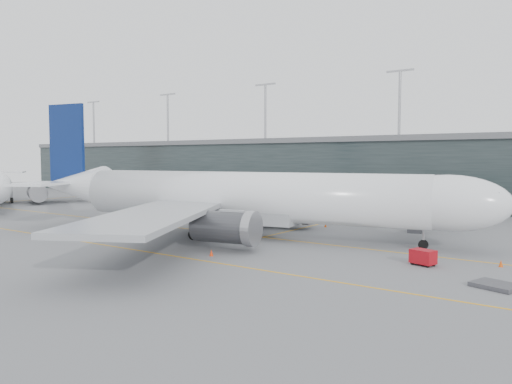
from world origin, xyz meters
The scene contains 17 objects.
ground centered at (0.00, 0.00, 0.00)m, with size 320.00×320.00×0.00m, color slate.
taxiline_a centered at (0.00, -4.00, 0.01)m, with size 160.00×0.25×0.02m, color orange.
taxiline_b centered at (0.00, -20.00, 0.01)m, with size 160.00×0.25×0.02m, color orange.
taxiline_lead_main centered at (5.00, 20.00, 0.01)m, with size 0.25×60.00×0.02m, color orange.
taxiline_lead_adj centered at (-75.00, 20.00, 0.01)m, with size 0.25×60.00×0.02m, color orange.
terminal centered at (0.00, 58.00, 7.62)m, with size 240.00×36.00×29.00m.
main_aircraft centered at (2.36, -5.11, 5.33)m, with size 67.43×62.48×19.00m.
jet_bridge centered at (18.53, 26.47, 5.49)m, with size 14.27×47.64×7.34m.
gse_cart centered at (27.79, -9.11, 0.88)m, with size 2.63×2.07×1.57m.
baggage_dolly centered at (35.25, -14.14, 0.20)m, with size 3.40×2.72×0.34m, color #3C3C41.
uld_a centered at (-5.34, 10.10, 1.08)m, with size 2.55×2.19×2.06m.
uld_b centered at (-3.28, 10.77, 0.99)m, with size 2.38×2.06×1.89m.
uld_c centered at (1.53, 9.31, 1.09)m, with size 2.82×2.60×2.07m.
cone_nose centered at (34.21, -5.41, 0.34)m, with size 0.43×0.43×0.69m, color #DB490C.
cone_wing_stbd centered at (7.67, -17.61, 0.35)m, with size 0.44×0.44×0.70m, color red.
cone_wing_port centered at (7.38, 9.54, 0.32)m, with size 0.41×0.41×0.65m, color #E8530C.
cone_tail centered at (-8.68, -10.40, 0.33)m, with size 0.41×0.41×0.66m, color orange.
Camera 1 is at (42.44, -58.29, 10.68)m, focal length 35.00 mm.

